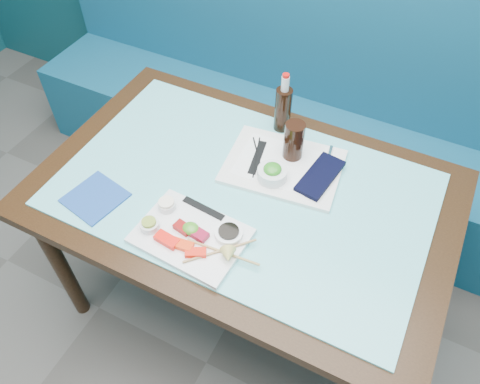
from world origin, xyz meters
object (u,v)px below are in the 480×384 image
at_px(serving_tray, 283,166).
at_px(cola_glass, 294,141).
at_px(sashimi_plate, 191,236).
at_px(dining_table, 243,206).
at_px(cola_bottle_body, 283,110).
at_px(blue_napkin, 95,198).
at_px(booth_bench, 317,127).
at_px(seaweed_bowl, 272,174).

xyz_separation_m(serving_tray, cola_glass, (0.01, 0.05, 0.08)).
height_order(sashimi_plate, cola_glass, cola_glass).
height_order(dining_table, cola_bottle_body, cola_bottle_body).
distance_m(cola_bottle_body, blue_napkin, 0.73).
relative_size(serving_tray, cola_glass, 2.75).
bearing_deg(cola_bottle_body, sashimi_plate, -94.47).
bearing_deg(sashimi_plate, cola_glass, 75.81).
relative_size(cola_glass, blue_napkin, 0.84).
bearing_deg(dining_table, booth_bench, 90.00).
height_order(dining_table, seaweed_bowl, seaweed_bowl).
xyz_separation_m(seaweed_bowl, cola_bottle_body, (-0.08, 0.27, 0.05)).
height_order(booth_bench, blue_napkin, booth_bench).
xyz_separation_m(cola_bottle_body, blue_napkin, (-0.41, -0.60, -0.08)).
xyz_separation_m(dining_table, sashimi_plate, (-0.05, -0.25, 0.10)).
bearing_deg(sashimi_plate, booth_bench, 90.53).
height_order(dining_table, sashimi_plate, sashimi_plate).
bearing_deg(booth_bench, seaweed_bowl, -84.78).
bearing_deg(blue_napkin, serving_tray, 39.30).
relative_size(dining_table, seaweed_bowl, 13.85).
xyz_separation_m(sashimi_plate, blue_napkin, (-0.36, -0.01, -0.01)).
relative_size(dining_table, blue_napkin, 8.20).
bearing_deg(seaweed_bowl, cola_bottle_body, 106.52).
height_order(booth_bench, seaweed_bowl, booth_bench).
height_order(serving_tray, seaweed_bowl, seaweed_bowl).
xyz_separation_m(cola_glass, cola_bottle_body, (-0.10, 0.14, 0.00)).
relative_size(dining_table, cola_glass, 9.76).
height_order(cola_glass, blue_napkin, cola_glass).
xyz_separation_m(dining_table, cola_glass, (0.09, 0.20, 0.18)).
relative_size(sashimi_plate, cola_glass, 2.30).
distance_m(serving_tray, seaweed_bowl, 0.08).
bearing_deg(serving_tray, booth_bench, 90.03).
distance_m(booth_bench, cola_glass, 0.79).
relative_size(sashimi_plate, serving_tray, 0.84).
bearing_deg(cola_glass, dining_table, -113.74).
bearing_deg(sashimi_plate, serving_tray, 74.85).
bearing_deg(sashimi_plate, dining_table, 81.12).
distance_m(sashimi_plate, cola_bottle_body, 0.60).
xyz_separation_m(booth_bench, seaweed_bowl, (0.07, -0.76, 0.42)).
height_order(booth_bench, sashimi_plate, booth_bench).
bearing_deg(seaweed_bowl, dining_table, -133.18).
relative_size(seaweed_bowl, cola_glass, 0.70).
bearing_deg(booth_bench, blue_napkin, -110.86).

